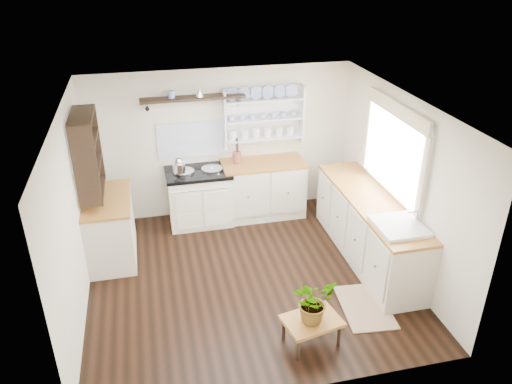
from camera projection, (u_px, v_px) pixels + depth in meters
floor at (247, 277)px, 6.51m from camera, size 4.00×3.80×0.01m
wall_back at (221, 143)px, 7.64m from camera, size 4.00×0.02×2.30m
wall_right at (399, 183)px, 6.39m from camera, size 0.02×3.80×2.30m
wall_left at (72, 217)px, 5.58m from camera, size 0.02×3.80×2.30m
ceiling at (246, 106)px, 5.47m from camera, size 4.00×3.80×0.01m
window at (394, 149)px, 6.32m from camera, size 0.08×1.55×1.22m
aga_cooker at (199, 197)px, 7.59m from camera, size 0.96×0.67×0.89m
back_cabinets at (263, 188)px, 7.81m from camera, size 1.27×0.63×0.90m
right_cabinets at (369, 228)px, 6.73m from camera, size 0.62×2.43×0.90m
belfast_sink at (398, 235)px, 5.92m from camera, size 0.55×0.60×0.45m
left_cabinets at (110, 227)px, 6.74m from camera, size 0.62×1.13×0.90m
plate_rack at (263, 115)px, 7.56m from camera, size 1.20×0.22×0.90m
high_shelf at (193, 99)px, 7.11m from camera, size 1.50×0.29×0.16m
left_shelving at (87, 153)px, 6.22m from camera, size 0.28×0.80×1.05m
kettle at (179, 165)px, 7.16m from camera, size 0.18×0.18×0.22m
utensil_crock at (237, 157)px, 7.56m from camera, size 0.13×0.13×0.16m
center_table at (312, 323)px, 5.32m from camera, size 0.67×0.54×0.32m
potted_plant at (313, 301)px, 5.19m from camera, size 0.56×0.54×0.49m
floor_rug at (365, 307)px, 5.96m from camera, size 0.63×0.90×0.02m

